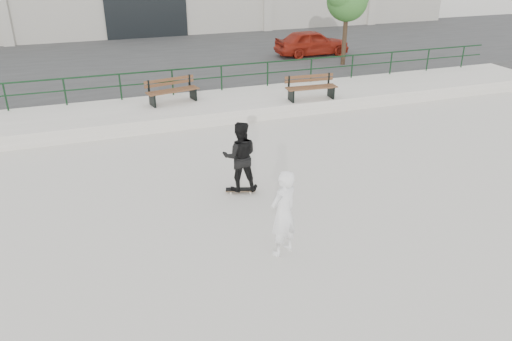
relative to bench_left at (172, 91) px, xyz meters
name	(u,v)px	position (x,y,z in m)	size (l,w,h in m)	color
ground	(314,242)	(1.21, -9.82, -0.95)	(120.00, 120.00, 0.00)	silver
ledge	(206,108)	(1.21, -0.32, -0.70)	(30.00, 3.00, 0.50)	silver
parking_strip	(166,61)	(1.21, 8.18, -0.70)	(60.00, 14.00, 0.50)	#393939
railing	(197,74)	(1.21, 0.98, 0.29)	(28.00, 0.06, 1.03)	#12331A
bench_left	(172,91)	(0.00, 0.00, 0.00)	(2.05, 0.97, 0.91)	brown
bench_right	(311,87)	(5.10, -1.35, 0.00)	(2.01, 0.68, 0.91)	brown
red_car	(312,43)	(8.60, 5.92, 0.22)	(1.58, 3.92, 1.34)	maroon
skateboard	(241,190)	(0.42, -6.99, -0.88)	(0.80, 0.43, 0.09)	black
standing_skater	(240,156)	(0.42, -6.99, 0.08)	(0.91, 0.71, 1.87)	black
seated_skater	(283,213)	(0.39, -9.97, 0.01)	(0.70, 0.46, 1.92)	white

